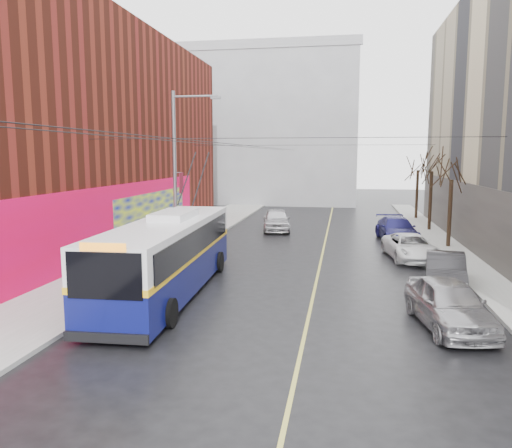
{
  "coord_description": "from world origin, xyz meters",
  "views": [
    {
      "loc": [
        2.6,
        -15.6,
        5.67
      ],
      "look_at": [
        -1.31,
        6.73,
        2.53
      ],
      "focal_mm": 35.0,
      "sensor_mm": 36.0,
      "label": 1
    }
  ],
  "objects": [
    {
      "name": "following_car",
      "position": [
        -2.31,
        21.32,
        0.84
      ],
      "size": [
        2.68,
        5.15,
        1.67
      ],
      "primitive_type": "imported",
      "rotation": [
        0.0,
        0.0,
        0.15
      ],
      "color": "silver",
      "rests_on": "ground"
    },
    {
      "name": "parked_car_d",
      "position": [
        6.16,
        18.23,
        0.78
      ],
      "size": [
        2.77,
        5.57,
        1.56
      ],
      "primitive_type": "imported",
      "rotation": [
        0.0,
        0.0,
        0.11
      ],
      "color": "navy",
      "rests_on": "ground"
    },
    {
      "name": "parked_car_a",
      "position": [
        6.12,
        1.16,
        0.82
      ],
      "size": [
        2.66,
        5.04,
        1.63
      ],
      "primitive_type": "imported",
      "rotation": [
        0.0,
        0.0,
        0.16
      ],
      "color": "#9C9BA0",
      "rests_on": "ground"
    },
    {
      "name": "pedestrian_a",
      "position": [
        -7.3,
        7.1,
        0.99
      ],
      "size": [
        0.54,
        0.69,
        1.67
      ],
      "primitive_type": "imported",
      "rotation": [
        0.0,
        0.0,
        1.81
      ],
      "color": "black",
      "rests_on": "sidewalk_left"
    },
    {
      "name": "sidewalk_left",
      "position": [
        -8.0,
        12.0,
        0.07
      ],
      "size": [
        4.0,
        60.0,
        0.15
      ],
      "primitive_type": "cube",
      "color": "gray",
      "rests_on": "ground"
    },
    {
      "name": "streetlight_pole",
      "position": [
        -6.14,
        10.0,
        4.85
      ],
      "size": [
        2.65,
        0.6,
        9.0
      ],
      "color": "slate",
      "rests_on": "ground"
    },
    {
      "name": "building_far",
      "position": [
        -6.0,
        44.99,
        9.02
      ],
      "size": [
        20.5,
        12.1,
        18.0
      ],
      "color": "gray",
      "rests_on": "ground"
    },
    {
      "name": "parked_car_c",
      "position": [
        6.3,
        12.22,
        0.69
      ],
      "size": [
        2.98,
        5.23,
        1.38
      ],
      "primitive_type": "imported",
      "rotation": [
        0.0,
        0.0,
        0.14
      ],
      "color": "silver",
      "rests_on": "ground"
    },
    {
      "name": "pigeons_flying",
      "position": [
        -3.39,
        10.51,
        7.01
      ],
      "size": [
        3.38,
        3.45,
        1.58
      ],
      "color": "slate"
    },
    {
      "name": "tree_near",
      "position": [
        9.0,
        16.0,
        4.98
      ],
      "size": [
        3.2,
        3.2,
        6.4
      ],
      "color": "black",
      "rests_on": "ground"
    },
    {
      "name": "parked_car_b",
      "position": [
        7.0,
        6.42,
        0.74
      ],
      "size": [
        2.22,
        4.7,
        1.49
      ],
      "primitive_type": "imported",
      "rotation": [
        0.0,
        0.0,
        -0.15
      ],
      "color": "#252427",
      "rests_on": "ground"
    },
    {
      "name": "tree_far",
      "position": [
        9.0,
        30.0,
        5.14
      ],
      "size": [
        3.2,
        3.2,
        6.57
      ],
      "color": "black",
      "rests_on": "ground"
    },
    {
      "name": "pedestrian_b",
      "position": [
        -7.56,
        8.1,
        1.04
      ],
      "size": [
        0.96,
        1.06,
        1.78
      ],
      "primitive_type": "imported",
      "rotation": [
        0.0,
        0.0,
        1.16
      ],
      "color": "black",
      "rests_on": "sidewalk_left"
    },
    {
      "name": "ground",
      "position": [
        0.0,
        0.0,
        0.0
      ],
      "size": [
        140.0,
        140.0,
        0.0
      ],
      "primitive_type": "plane",
      "color": "black",
      "rests_on": "ground"
    },
    {
      "name": "tree_mid",
      "position": [
        9.0,
        23.0,
        5.25
      ],
      "size": [
        3.2,
        3.2,
        6.68
      ],
      "color": "black",
      "rests_on": "ground"
    },
    {
      "name": "pedestrian_c",
      "position": [
        -7.44,
        12.76,
        0.96
      ],
      "size": [
        1.14,
        1.18,
        1.61
      ],
      "primitive_type": "imported",
      "rotation": [
        0.0,
        0.0,
        2.31
      ],
      "color": "black",
      "rests_on": "sidewalk_left"
    },
    {
      "name": "trolleybus",
      "position": [
        -4.42,
        3.51,
        1.62
      ],
      "size": [
        3.28,
        12.41,
        5.83
      ],
      "rotation": [
        0.0,
        0.0,
        0.04
      ],
      "color": "#0A0E4F",
      "rests_on": "ground"
    },
    {
      "name": "puddle",
      "position": [
        -5.15,
        -0.2,
        0.0
      ],
      "size": [
        2.04,
        2.8,
        0.01
      ],
      "primitive_type": "cube",
      "color": "black",
      "rests_on": "ground"
    },
    {
      "name": "building_left",
      "position": [
        -15.99,
        13.99,
        6.99
      ],
      "size": [
        12.11,
        36.0,
        14.0
      ],
      "color": "#5C1E12",
      "rests_on": "ground"
    },
    {
      "name": "lane_line",
      "position": [
        1.5,
        14.0,
        0.0
      ],
      "size": [
        0.12,
        50.0,
        0.01
      ],
      "primitive_type": "cube",
      "color": "#BFB74C",
      "rests_on": "ground"
    },
    {
      "name": "sidewalk_right",
      "position": [
        9.0,
        12.0,
        0.07
      ],
      "size": [
        2.0,
        60.0,
        0.15
      ],
      "primitive_type": "cube",
      "color": "gray",
      "rests_on": "ground"
    },
    {
      "name": "catenary_wires",
      "position": [
        -2.54,
        14.77,
        6.25
      ],
      "size": [
        18.0,
        60.0,
        0.22
      ],
      "color": "black"
    }
  ]
}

